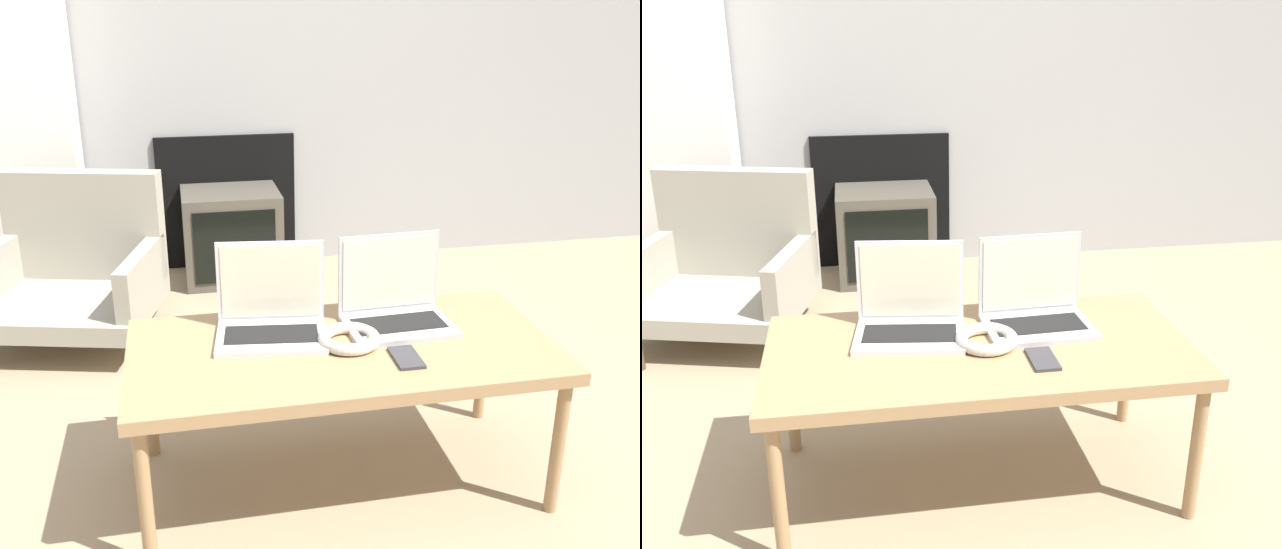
{
  "view_description": "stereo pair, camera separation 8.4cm",
  "coord_description": "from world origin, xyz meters",
  "views": [
    {
      "loc": [
        -0.41,
        -1.51,
        1.31
      ],
      "look_at": [
        0.0,
        0.51,
        0.54
      ],
      "focal_mm": 40.0,
      "sensor_mm": 36.0,
      "label": 1
    },
    {
      "loc": [
        -0.33,
        -1.52,
        1.31
      ],
      "look_at": [
        0.0,
        0.51,
        0.54
      ],
      "focal_mm": 40.0,
      "sensor_mm": 36.0,
      "label": 2
    }
  ],
  "objects": [
    {
      "name": "ground_plane",
      "position": [
        0.0,
        0.0,
        0.0
      ],
      "size": [
        14.0,
        14.0,
        0.0
      ],
      "primitive_type": "plane",
      "color": "#998466"
    },
    {
      "name": "tv",
      "position": [
        -0.16,
        1.96,
        0.23
      ],
      "size": [
        0.48,
        0.4,
        0.46
      ],
      "color": "#4C473D",
      "rests_on": "ground_plane"
    },
    {
      "name": "armchair",
      "position": [
        -0.85,
        1.43,
        0.3
      ],
      "size": [
        0.8,
        0.74,
        0.67
      ],
      "rotation": [
        0.0,
        0.0,
        -0.25
      ],
      "color": "gray",
      "rests_on": "ground_plane"
    },
    {
      "name": "table",
      "position": [
        0.0,
        0.21,
        0.41
      ],
      "size": [
        1.16,
        0.57,
        0.44
      ],
      "color": "#9E7A51",
      "rests_on": "ground_plane"
    },
    {
      "name": "bookshelf",
      "position": [
        -1.19,
        2.01,
        0.87
      ],
      "size": [
        0.66,
        0.32,
        1.73
      ],
      "color": "silver",
      "rests_on": "ground_plane"
    },
    {
      "name": "headphones",
      "position": [
        0.02,
        0.21,
        0.46
      ],
      "size": [
        0.17,
        0.17,
        0.03
      ],
      "color": "beige",
      "rests_on": "table"
    },
    {
      "name": "wall_back",
      "position": [
        -0.0,
        2.21,
        1.29
      ],
      "size": [
        7.0,
        0.08,
        2.6
      ],
      "color": "#999999",
      "rests_on": "ground_plane"
    },
    {
      "name": "laptop_right",
      "position": [
        0.18,
        0.32,
        0.5
      ],
      "size": [
        0.31,
        0.23,
        0.25
      ],
      "rotation": [
        0.0,
        0.0,
        0.04
      ],
      "color": "#B2B2B7",
      "rests_on": "table"
    },
    {
      "name": "laptop_left",
      "position": [
        -0.18,
        0.32,
        0.5
      ],
      "size": [
        0.33,
        0.25,
        0.25
      ],
      "rotation": [
        0.0,
        0.0,
        -0.13
      ],
      "color": "silver",
      "rests_on": "table"
    },
    {
      "name": "phone",
      "position": [
        0.15,
        0.09,
        0.45
      ],
      "size": [
        0.07,
        0.13,
        0.01
      ],
      "color": "#333338",
      "rests_on": "table"
    }
  ]
}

